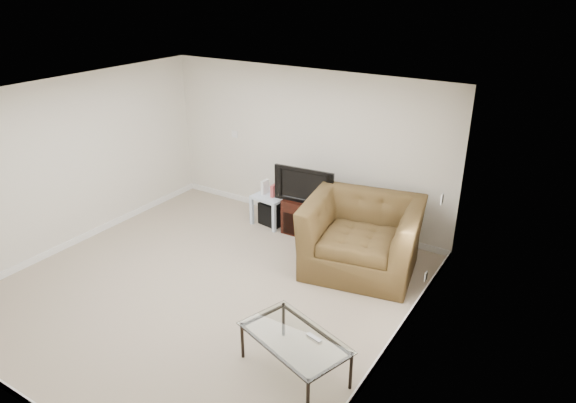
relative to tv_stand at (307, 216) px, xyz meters
The scene contains 18 objects.
floor 2.09m from the tv_stand, 98.74° to the right, with size 5.00×5.00×0.00m, color tan.
ceiling 3.04m from the tv_stand, 98.74° to the right, with size 5.00×5.00×0.00m, color white.
wall_back 1.11m from the tv_stand, 125.00° to the left, with size 5.00×0.02×2.50m, color silver.
wall_left 3.61m from the tv_stand, 143.94° to the right, with size 0.02×5.00×2.50m, color silver.
wall_right 3.15m from the tv_stand, 43.18° to the right, with size 0.02×5.00×2.50m, color silver.
plate_back 2.02m from the tv_stand, 165.67° to the left, with size 0.12×0.02×0.12m, color white.
plate_right_switch 2.42m from the tv_stand, 11.70° to the right, with size 0.02×0.09×0.13m, color white.
plate_right_outlet 2.30m from the tv_stand, 19.04° to the right, with size 0.02×0.08×0.12m, color white.
tv_stand is the anchor object (origin of this frame).
dvd_player 0.19m from the tv_stand, 88.39° to the right, with size 0.40×0.28×0.06m, color black.
television 0.56m from the tv_stand, 88.39° to the right, with size 0.90×0.18×0.56m, color black.
side_table 0.66m from the tv_stand, behind, with size 0.52×0.52×0.50m, color silver, non-canonical shape.
subwoofer 0.64m from the tv_stand, behind, with size 0.39×0.39×0.39m, color black.
game_console 0.85m from the tv_stand, behind, with size 0.05×0.17×0.23m, color white.
game_case 0.68m from the tv_stand, behind, with size 0.05×0.15×0.20m, color #CC4C4C.
recliner 1.36m from the tv_stand, 24.47° to the right, with size 1.53×1.00×1.34m, color #50361D.
coffee_table 3.17m from the tv_stand, 62.05° to the right, with size 1.13×0.64×0.44m, color black, non-canonical shape.
remote 3.19m from the tv_stand, 58.51° to the right, with size 0.18×0.05×0.02m, color #B2B2B7.
Camera 1 is at (3.95, -4.30, 3.76)m, focal length 32.00 mm.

